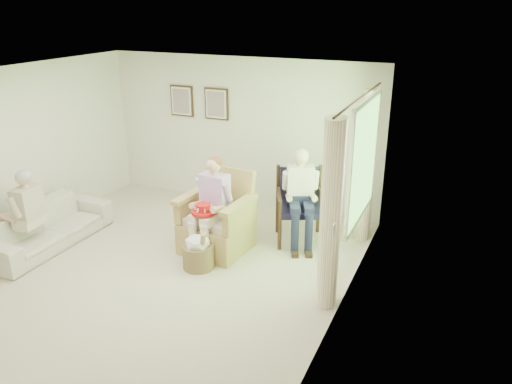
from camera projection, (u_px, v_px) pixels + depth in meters
floor at (156, 272)px, 6.80m from camera, size 5.50×5.50×0.00m
back_wall at (241, 133)px, 8.69m from camera, size 5.00×0.04×2.60m
left_wall at (6, 159)px, 7.27m from camera, size 0.04×5.50×2.60m
right_wall at (341, 214)px, 5.40m from camera, size 0.04×5.50×2.60m
ceiling at (140, 79)px, 5.87m from camera, size 5.00×5.50×0.02m
window at (364, 158)px, 6.33m from camera, size 0.13×2.50×1.63m
curtain_left at (331, 217)px, 5.70m from camera, size 0.34×0.34×2.30m
curtain_right at (367, 167)px, 7.38m from camera, size 0.34×0.34×2.30m
framed_print_left at (182, 101)px, 8.91m from camera, size 0.45×0.05×0.55m
framed_print_right at (216, 104)px, 8.65m from camera, size 0.45×0.05×0.55m
wicker_armchair at (218, 226)px, 7.31m from camera, size 0.92×0.91×1.17m
wood_armchair at (302, 202)px, 7.57m from camera, size 0.71×0.66×1.09m
sofa at (46, 227)px, 7.46m from camera, size 2.04×0.80×0.60m
person_wicker at (212, 200)px, 7.01m from camera, size 0.40×0.63×1.41m
person_dark at (299, 190)px, 7.32m from camera, size 0.40×0.63×1.43m
person_sofa at (24, 209)px, 7.02m from camera, size 0.42×0.63×1.26m
red_hat at (203, 210)px, 6.88m from camera, size 0.34×0.34×0.14m
hatbox at (198, 251)px, 6.83m from camera, size 0.55×0.55×0.64m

